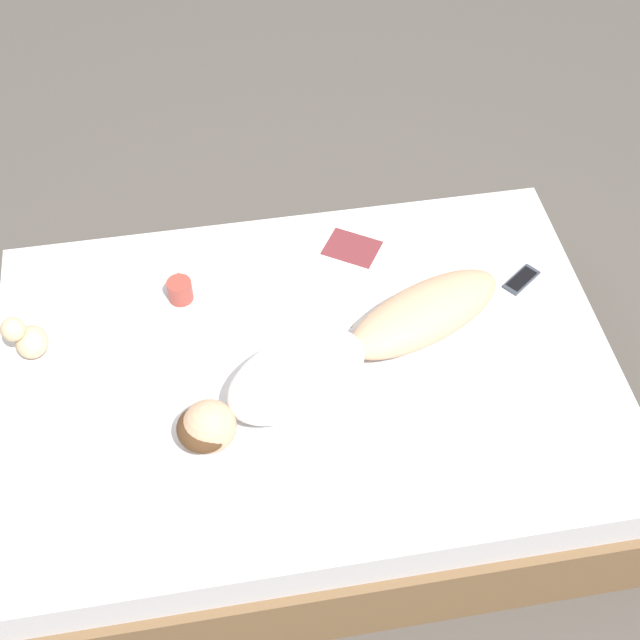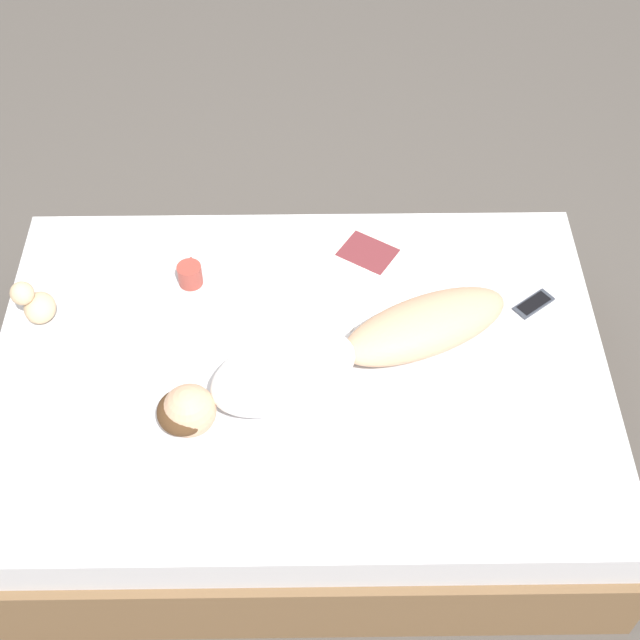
% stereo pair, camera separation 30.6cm
% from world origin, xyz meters
% --- Properties ---
extents(ground_plane, '(12.00, 12.00, 0.00)m').
position_xyz_m(ground_plane, '(0.00, 0.00, 0.00)').
color(ground_plane, '#4C4742').
extents(bed, '(1.51, 2.14, 0.49)m').
position_xyz_m(bed, '(0.00, 0.00, 0.24)').
color(bed, brown).
rests_on(bed, ground_plane).
extents(person, '(0.69, 1.23, 0.21)m').
position_xyz_m(person, '(-0.05, -0.09, 0.58)').
color(person, tan).
rests_on(person, bed).
extents(open_magazine, '(0.55, 0.49, 0.01)m').
position_xyz_m(open_magazine, '(0.41, -0.19, 0.49)').
color(open_magazine, silver).
rests_on(open_magazine, bed).
extents(coffee_mug, '(0.12, 0.09, 0.08)m').
position_xyz_m(coffee_mug, '(0.37, 0.40, 0.53)').
color(coffee_mug, '#993D33').
rests_on(coffee_mug, bed).
extents(cell_phone, '(0.14, 0.16, 0.01)m').
position_xyz_m(cell_phone, '(0.25, -0.84, 0.49)').
color(cell_phone, '#333842').
rests_on(cell_phone, bed).
extents(plush_toy, '(0.12, 0.14, 0.17)m').
position_xyz_m(plush_toy, '(0.21, 0.92, 0.56)').
color(plush_toy, '#D1B289').
rests_on(plush_toy, bed).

